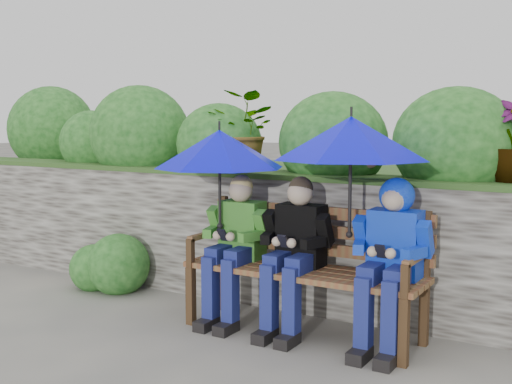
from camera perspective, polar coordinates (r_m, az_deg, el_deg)
The scene contains 8 objects.
ground at distance 4.45m, azimuth -0.67°, elevation -12.38°, with size 60.00×60.00×0.00m, color #565654.
garden_backdrop at distance 5.71m, azimuth 7.20°, elevation -1.61°, with size 8.00×2.86×1.84m.
park_bench at distance 4.36m, azimuth 4.56°, elevation -6.08°, with size 1.64×0.48×0.87m.
boy_left at distance 4.53m, azimuth -1.84°, elevation -4.31°, with size 0.46×0.53×1.05m.
boy_middle at distance 4.30m, azimuth 3.46°, elevation -4.85°, with size 0.47×0.54×1.06m.
boy_right at distance 4.05m, azimuth 11.88°, elevation -5.00°, with size 0.48×0.58×1.08m.
umbrella_left at distance 4.49m, azimuth -3.27°, elevation 3.84°, with size 0.92×0.92×0.76m.
umbrella_right at distance 4.08m, azimuth 8.43°, elevation 4.77°, with size 1.01×1.01×0.83m.
Camera 1 is at (2.19, -3.59, 1.44)m, focal length 45.00 mm.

